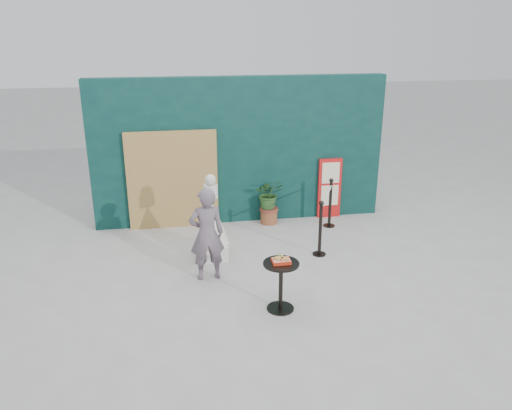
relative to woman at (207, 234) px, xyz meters
name	(u,v)px	position (x,y,z in m)	size (l,w,h in m)	color
ground	(269,290)	(0.91, -0.58, -0.78)	(60.00, 60.00, 0.00)	#ADAAA5
back_wall	(240,151)	(0.91, 2.57, 0.72)	(6.00, 0.30, 3.00)	#092A2B
bamboo_fence	(173,180)	(-0.49, 2.36, 0.22)	(1.80, 0.08, 2.00)	tan
woman	(207,234)	(0.00, 0.00, 0.00)	(0.57, 0.37, 1.55)	slate
menu_board	(330,188)	(2.81, 2.38, -0.13)	(0.50, 0.07, 1.30)	red
statue	(212,225)	(0.14, 0.75, -0.14)	(0.61, 0.61, 1.55)	silver
cafe_table	(281,279)	(0.96, -1.15, -0.28)	(0.52, 0.52, 0.75)	black
food_basket	(281,260)	(0.97, -1.15, 0.01)	(0.26, 0.19, 0.11)	red
planter	(269,198)	(1.46, 2.23, -0.21)	(0.57, 0.50, 0.97)	brown
stanchion_barrier	(326,216)	(2.36, 1.20, -0.28)	(0.84, 1.54, 1.03)	black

